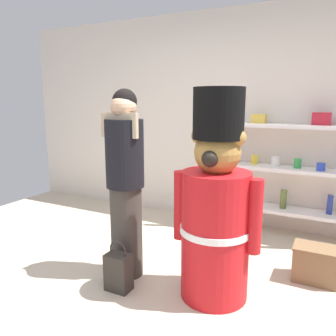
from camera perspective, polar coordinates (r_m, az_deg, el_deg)
The scene contains 7 objects.
ground_plane at distance 2.71m, azimuth -3.48°, elevation -22.90°, with size 6.40×6.40×0.00m, color beige.
back_wall at distance 4.29m, azimuth 11.56°, elevation 8.11°, with size 6.40×0.12×2.60m, color silver.
merchandise_shelf at distance 4.00m, azimuth 19.36°, elevation 0.33°, with size 1.49×0.35×1.60m.
teddy_bear_guard at distance 2.60m, azimuth 8.08°, elevation -7.09°, with size 0.70×0.54×1.62m.
person_shopper at distance 2.89m, azimuth -7.23°, elevation -2.23°, with size 0.34×0.32×1.62m.
shopping_bag at distance 2.89m, azimuth -8.37°, elevation -16.92°, with size 0.20×0.14×0.43m.
display_crate at distance 3.25m, azimuth 23.63°, elevation -14.60°, with size 0.37×0.26×0.31m.
Camera 1 is at (1.15, -1.92, 1.52)m, focal length 36.06 mm.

